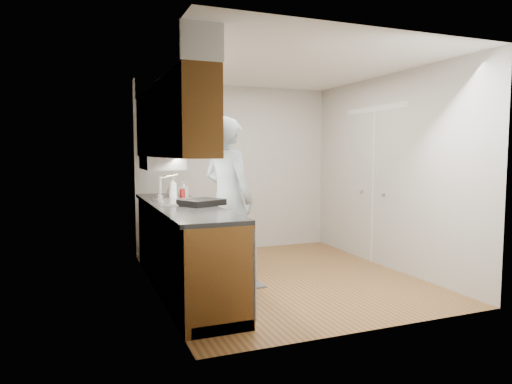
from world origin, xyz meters
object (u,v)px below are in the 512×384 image
soap_bottle_a (173,188)px  soap_bottle_b (184,189)px  dish_rack (202,202)px  person (228,188)px  soda_can (182,194)px  soap_bottle_c (173,190)px

soap_bottle_a → soap_bottle_b: size_ratio=1.34×
soap_bottle_a → dish_rack: size_ratio=0.66×
person → soda_can: size_ratio=18.25×
soap_bottle_a → soap_bottle_b: 0.24m
soap_bottle_a → soda_can: bearing=26.9°
person → soap_bottle_a: person is taller
soap_bottle_b → dish_rack: bearing=-90.6°
person → dish_rack: 0.54m
person → soap_bottle_a: size_ratio=7.87×
soap_bottle_b → dish_rack: (-0.01, -0.91, -0.07)m
person → soap_bottle_b: (-0.40, 0.57, -0.05)m
person → soda_can: (-0.43, 0.47, -0.09)m
soap_bottle_b → dish_rack: 0.91m
person → soap_bottle_c: (-0.52, 0.63, -0.05)m
soap_bottle_a → dish_rack: bearing=-78.1°
soda_can → dish_rack: (0.03, -0.81, -0.03)m
dish_rack → soap_bottle_b: bearing=64.7°
person → soap_bottle_b: person is taller
person → soap_bottle_a: 0.69m
soda_can → dish_rack: 0.81m
soap_bottle_b → soda_can: size_ratio=1.73×
person → soda_can: person is taller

